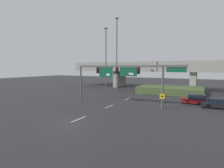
# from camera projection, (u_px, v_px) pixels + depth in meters

# --- Properties ---
(ground_plane) EXTENTS (160.00, 160.00, 0.00)m
(ground_plane) POSITION_uv_depth(u_px,v_px,m) (69.00, 123.00, 17.46)
(ground_plane) COLOR #262628
(lane_markings) EXTENTS (0.14, 30.10, 0.01)m
(lane_markings) POSITION_uv_depth(u_px,v_px,m) (128.00, 99.00, 31.06)
(lane_markings) COLOR silver
(lane_markings) RESTS_ON ground
(signal_gantry) EXTENTS (17.05, 0.44, 5.90)m
(signal_gantry) POSITION_uv_depth(u_px,v_px,m) (123.00, 72.00, 26.27)
(signal_gantry) COLOR #515456
(signal_gantry) RESTS_ON ground
(speed_limit_sign) EXTENTS (0.60, 0.11, 2.21)m
(speed_limit_sign) POSITION_uv_depth(u_px,v_px,m) (162.00, 100.00, 22.48)
(speed_limit_sign) COLOR #4C4C4C
(speed_limit_sign) RESTS_ON ground
(highway_light_pole_near) EXTENTS (0.70, 0.36, 14.23)m
(highway_light_pole_near) POSITION_uv_depth(u_px,v_px,m) (106.00, 59.00, 38.84)
(highway_light_pole_near) COLOR #515456
(highway_light_pole_near) RESTS_ON ground
(highway_light_pole_far) EXTENTS (0.70, 0.36, 16.35)m
(highway_light_pole_far) POSITION_uv_depth(u_px,v_px,m) (117.00, 54.00, 38.63)
(highway_light_pole_far) COLOR #515456
(highway_light_pole_far) RESTS_ON ground
(overpass_bridge) EXTENTS (45.98, 7.28, 7.04)m
(overpass_bridge) POSITION_uv_depth(u_px,v_px,m) (153.00, 70.00, 46.04)
(overpass_bridge) COLOR gray
(overpass_bridge) RESTS_ON ground
(grass_embankment) EXTENTS (13.17, 8.07, 1.41)m
(grass_embankment) POSITION_uv_depth(u_px,v_px,m) (170.00, 90.00, 37.98)
(grass_embankment) COLOR #42562D
(grass_embankment) RESTS_ON ground
(parked_sedan_near_right) EXTENTS (4.82, 2.14, 1.45)m
(parked_sedan_near_right) POSITION_uv_depth(u_px,v_px,m) (197.00, 99.00, 26.74)
(parked_sedan_near_right) COLOR maroon
(parked_sedan_near_right) RESTS_ON ground
(parked_sedan_mid_right) EXTENTS (4.78, 2.28, 1.35)m
(parked_sedan_mid_right) POSITION_uv_depth(u_px,v_px,m) (219.00, 104.00, 23.91)
(parked_sedan_mid_right) COLOR black
(parked_sedan_mid_right) RESTS_ON ground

